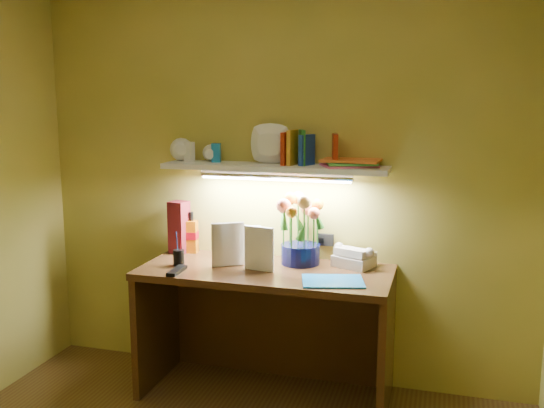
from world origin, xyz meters
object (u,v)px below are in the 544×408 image
Objects in this scene: desk at (265,333)px; telephone at (354,256)px; flower_bouquet at (301,230)px; desk_clock at (370,258)px; whisky_bottle at (192,232)px.

telephone is at bearing 21.91° from desk.
desk_clock is at bearing 10.93° from flower_bouquet.
whisky_bottle reaches higher than telephone.
desk is 0.66m from telephone.
flower_bouquet is 0.43m from desk_clock.
flower_bouquet is at bearing -153.36° from telephone.
whisky_bottle reaches higher than desk.
flower_bouquet is 1.55× the size of whisky_bottle.
flower_bouquet reaches higher than telephone.
flower_bouquet is 1.90× the size of telephone.
whisky_bottle is (-1.09, -0.01, 0.09)m from desk_clock.
telephone is at bearing 3.75° from flower_bouquet.
desk is 0.73m from desk_clock.
telephone is 2.65× the size of desk_clock.
whisky_bottle is (-1.01, 0.04, 0.06)m from telephone.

